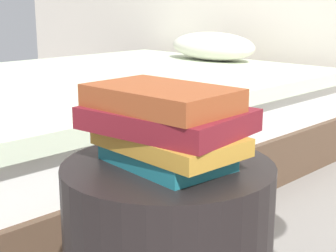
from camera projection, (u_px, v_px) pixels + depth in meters
The scene contains 5 objects.
bed at pixel (105, 121), 2.42m from camera, with size 1.58×2.04×0.62m.
book_teal at pixel (165, 156), 0.95m from camera, with size 0.23×0.15×0.03m, color #1E727F.
book_ochre at pixel (169, 141), 0.93m from camera, with size 0.27×0.16×0.03m, color #B7842D.
book_maroon at pixel (167, 119), 0.95m from camera, with size 0.29×0.21×0.04m, color maroon.
book_rust at pixel (161, 98), 0.93m from camera, with size 0.27×0.17×0.04m, color #994723.
Camera 1 is at (0.62, -0.66, 0.79)m, focal length 54.27 mm.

